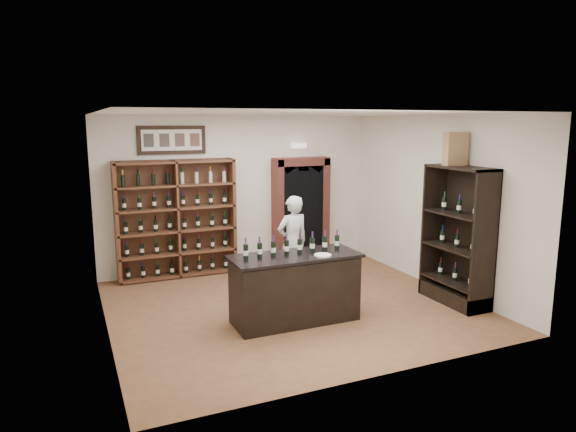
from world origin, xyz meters
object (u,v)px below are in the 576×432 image
(tasting_counter, at_px, (295,289))
(counter_bottle_0, at_px, (246,252))
(shopkeeper, at_px, (293,242))
(side_cabinet, at_px, (458,257))
(wine_crate, at_px, (455,149))
(wine_shelf, at_px, (176,219))

(tasting_counter, bearing_deg, counter_bottle_0, 174.69)
(counter_bottle_0, bearing_deg, shopkeeper, 46.01)
(tasting_counter, bearing_deg, side_cabinet, -6.28)
(counter_bottle_0, height_order, wine_crate, wine_crate)
(wine_shelf, bearing_deg, side_cabinet, -40.21)
(side_cabinet, bearing_deg, wine_crate, 97.53)
(wine_shelf, xyz_separation_m, side_cabinet, (3.82, -3.23, -0.35))
(side_cabinet, distance_m, wine_crate, 1.72)
(counter_bottle_0, bearing_deg, wine_shelf, 97.55)
(counter_bottle_0, distance_m, wine_crate, 3.69)
(wine_shelf, bearing_deg, tasting_counter, -69.44)
(side_cabinet, height_order, shopkeeper, side_cabinet)
(side_cabinet, bearing_deg, shopkeeper, 140.62)
(tasting_counter, bearing_deg, wine_crate, -2.67)
(side_cabinet, bearing_deg, wine_shelf, 139.79)
(side_cabinet, xyz_separation_m, wine_crate, (-0.02, 0.17, 1.71))
(wine_shelf, xyz_separation_m, tasting_counter, (1.10, -2.93, -0.61))
(wine_shelf, xyz_separation_m, counter_bottle_0, (0.38, -2.87, 0.01))
(tasting_counter, xyz_separation_m, shopkeeper, (0.61, 1.44, 0.32))
(wine_shelf, xyz_separation_m, shopkeeper, (1.71, -1.49, -0.28))
(side_cabinet, distance_m, shopkeeper, 2.74)
(tasting_counter, relative_size, wine_crate, 3.58)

